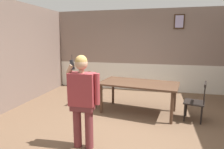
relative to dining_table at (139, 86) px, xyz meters
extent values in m
plane|color=brown|center=(-0.19, -0.71, -0.70)|extent=(6.97, 6.97, 0.00)
cube|color=gray|center=(-0.19, 2.25, 1.22)|extent=(6.34, 0.12, 1.89)
cube|color=silver|center=(-0.19, 2.26, -0.21)|extent=(6.34, 0.14, 0.97)
cube|color=silver|center=(-0.19, 2.23, 0.28)|extent=(6.34, 0.05, 0.06)
cube|color=#382314|center=(1.06, 2.17, 1.72)|extent=(0.34, 0.03, 0.47)
cube|color=#B5ACDA|center=(1.06, 2.16, 1.72)|extent=(0.26, 0.01, 0.39)
cube|color=#756056|center=(-3.36, -0.71, 0.74)|extent=(0.12, 5.91, 2.86)
cube|color=#4C3323|center=(0.00, 0.00, 0.06)|extent=(2.03, 1.27, 0.04)
cylinder|color=#4C3323|center=(-0.90, -0.27, -0.33)|extent=(0.07, 0.07, 0.74)
cylinder|color=#4C3323|center=(0.79, -0.52, -0.33)|extent=(0.07, 0.07, 0.74)
cylinder|color=#4C3323|center=(-0.79, 0.52, -0.33)|extent=(0.07, 0.07, 0.74)
cylinder|color=#4C3323|center=(0.90, 0.27, -0.33)|extent=(0.07, 0.07, 0.74)
cube|color=#513823|center=(-1.29, 0.19, -0.25)|extent=(0.49, 0.49, 0.03)
cube|color=#513823|center=(-1.48, 0.22, 0.21)|extent=(0.11, 0.43, 0.06)
cylinder|color=#513823|center=(-1.46, 0.35, 0.00)|extent=(0.02, 0.02, 0.48)
cylinder|color=#513823|center=(-1.48, 0.22, 0.00)|extent=(0.02, 0.02, 0.48)
cylinder|color=#513823|center=(-1.50, 0.09, 0.00)|extent=(0.02, 0.02, 0.48)
cylinder|color=#513823|center=(-1.09, 0.33, -0.48)|extent=(0.04, 0.04, 0.43)
cylinder|color=#513823|center=(-1.15, -0.01, -0.48)|extent=(0.04, 0.04, 0.43)
cylinder|color=#513823|center=(-1.43, 0.39, -0.48)|extent=(0.04, 0.04, 0.43)
cylinder|color=#513823|center=(-1.49, 0.05, -0.48)|extent=(0.04, 0.04, 0.43)
cube|color=black|center=(1.29, -0.19, -0.27)|extent=(0.52, 0.52, 0.03)
cube|color=black|center=(1.48, -0.23, 0.18)|extent=(0.14, 0.43, 0.06)
cylinder|color=black|center=(1.45, -0.36, -0.02)|extent=(0.02, 0.02, 0.46)
cylinder|color=black|center=(1.48, -0.23, -0.02)|extent=(0.02, 0.02, 0.46)
cylinder|color=black|center=(1.51, -0.11, -0.02)|extent=(0.02, 0.02, 0.46)
cylinder|color=black|center=(1.08, -0.32, -0.49)|extent=(0.04, 0.04, 0.41)
cylinder|color=black|center=(1.16, 0.02, -0.49)|extent=(0.04, 0.04, 0.41)
cylinder|color=black|center=(1.42, -0.40, -0.49)|extent=(0.04, 0.04, 0.41)
cylinder|color=black|center=(1.50, -0.06, -0.49)|extent=(0.04, 0.04, 0.41)
cylinder|color=brown|center=(-0.64, -1.84, -0.31)|extent=(0.14, 0.14, 0.77)
cylinder|color=brown|center=(-0.85, -1.85, -0.31)|extent=(0.14, 0.14, 0.77)
cube|color=brown|center=(-0.74, -1.85, 0.04)|extent=(0.39, 0.22, 0.12)
cube|color=#993338|center=(-0.74, -1.85, 0.34)|extent=(0.43, 0.25, 0.54)
cylinder|color=#993338|center=(-0.49, -1.84, 0.36)|extent=(0.09, 0.09, 0.52)
cylinder|color=tan|center=(-0.93, -1.87, 0.67)|extent=(0.18, 0.12, 0.20)
cylinder|color=tan|center=(-0.74, -1.85, 0.64)|extent=(0.09, 0.09, 0.05)
sphere|color=tan|center=(-0.74, -1.85, 0.77)|extent=(0.21, 0.21, 0.21)
sphere|color=tan|center=(-0.74, -1.85, 0.81)|extent=(0.20, 0.20, 0.20)
cube|color=#2D2D33|center=(-0.89, -1.88, 0.75)|extent=(0.08, 0.04, 0.17)
cylinder|color=black|center=(-0.89, -1.88, 0.87)|extent=(0.01, 0.01, 0.08)
camera|label=1|loc=(0.46, -4.69, 1.16)|focal=30.73mm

